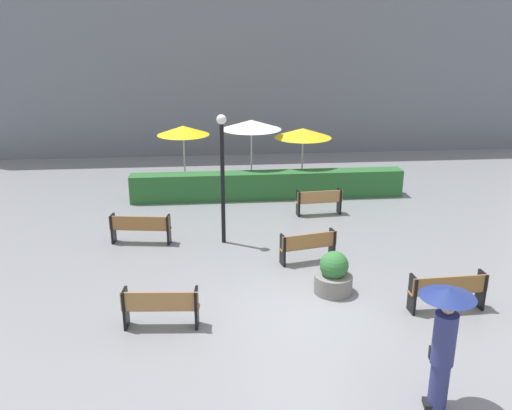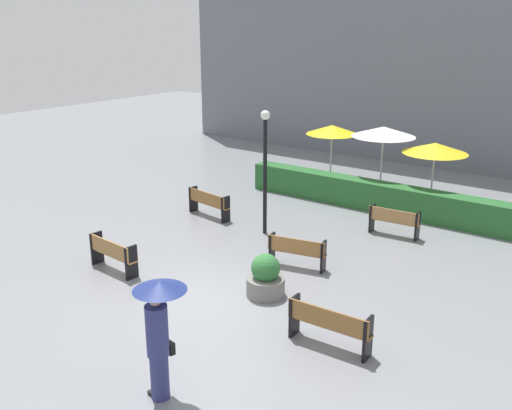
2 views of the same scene
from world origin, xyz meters
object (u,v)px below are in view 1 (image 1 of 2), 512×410
Objects in this scene: bench_mid_center at (308,245)px; bench_far_left at (140,227)px; bench_near_left at (161,306)px; patio_umbrella_yellow at (183,130)px; lamp_post at (222,166)px; patio_umbrella_white at (251,125)px; patio_umbrella_yellow_far at (303,133)px; planter_pot at (334,275)px; bench_near_right at (448,290)px; pedestrian_with_umbrella at (444,334)px; bench_back_row at (319,200)px.

bench_far_left reaches higher than bench_mid_center.
bench_near_left reaches higher than bench_far_left.
bench_far_left is at bearing -100.36° from patio_umbrella_yellow.
lamp_post reaches higher than patio_umbrella_white.
patio_umbrella_yellow_far reaches higher than patio_umbrella_yellow.
patio_umbrella_yellow is at bearing 113.79° from bench_mid_center.
patio_umbrella_white reaches higher than planter_pot.
bench_near_right is 3.55m from pedestrian_with_umbrella.
bench_mid_center is 0.42× the size of lamp_post.
bench_back_row is 3.54m from patio_umbrella_yellow_far.
bench_mid_center is 7.15m from patio_umbrella_yellow_far.
patio_umbrella_white is 1.97m from patio_umbrella_yellow_far.
pedestrian_with_umbrella reaches higher than bench_near_right.
bench_mid_center is 3.90m from bench_near_right.
bench_mid_center is 1.81m from planter_pot.
planter_pot is (-0.78, -5.54, -0.06)m from bench_back_row.
bench_mid_center is 0.73× the size of pedestrian_with_umbrella.
bench_near_right reaches higher than bench_mid_center.
bench_back_row is (1.06, 3.75, 0.01)m from bench_mid_center.
bench_near_left is 0.93× the size of bench_near_right.
bench_mid_center is 4.79m from bench_near_left.
bench_near_left is 0.71× the size of patio_umbrella_yellow.
planter_pot is (4.90, -3.55, -0.07)m from bench_far_left.
bench_far_left is 6.47m from patio_umbrella_yellow.
patio_umbrella_yellow_far reaches higher than bench_near_left.
bench_mid_center is 6.15m from pedestrian_with_umbrella.
bench_near_right is (2.62, -2.90, 0.03)m from bench_mid_center.
bench_back_row is 5.59m from planter_pot.
planter_pot is (3.99, 1.24, -0.07)m from bench_near_left.
bench_back_row is 4.30m from patio_umbrella_white.
patio_umbrella_yellow is (-6.11, 10.82, 1.62)m from bench_near_right.
bench_back_row is 1.49× the size of planter_pot.
patio_umbrella_yellow_far is at bearing 99.25° from bench_near_right.
bench_mid_center is 0.67× the size of patio_umbrella_yellow_far.
bench_near_left is at bearing -140.85° from bench_mid_center.
bench_near_right is 0.76× the size of patio_umbrella_yellow.
bench_far_left is at bearing 159.08° from bench_mid_center.
planter_pot is at bearing -81.11° from bench_mid_center.
lamp_post is (-3.31, 7.62, 0.96)m from pedestrian_with_umbrella.
bench_far_left is (-0.90, 4.79, -0.00)m from bench_near_left.
bench_mid_center is 1.01× the size of bench_back_row.
bench_mid_center is 0.68× the size of patio_umbrella_yellow.
planter_pot is 4.62m from lamp_post.
lamp_post is 1.61× the size of patio_umbrella_yellow_far.
lamp_post reaches higher than pedestrian_with_umbrella.
patio_umbrella_yellow is at bearing 137.52° from bench_back_row.
bench_near_right is at bearing 63.89° from pedestrian_with_umbrella.
bench_near_right is at bearing -60.55° from patio_umbrella_yellow.
patio_umbrella_white is (-1.20, 8.80, 2.04)m from planter_pot.
pedestrian_with_umbrella is at bearing -116.11° from bench_near_right.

